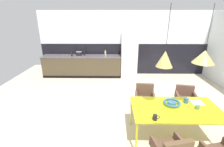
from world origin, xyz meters
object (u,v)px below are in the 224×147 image
at_px(dining_table, 176,110).
at_px(open_book, 197,103).
at_px(refrigerator_column, 129,55).
at_px(bottle_oil_tall, 105,54).
at_px(armchair_far_side, 145,95).
at_px(bottle_spice_small, 72,53).
at_px(mug_wide_latte, 155,117).
at_px(cooking_pot, 79,53).
at_px(pendant_lamp_over_table_near, 165,59).
at_px(armchair_by_stool, 185,96).
at_px(mug_short_terracotta, 197,107).
at_px(mug_dark_espresso, 186,101).
at_px(pendant_lamp_over_table_far, 204,57).
at_px(fruit_bowl, 172,103).
at_px(bottle_wine_green, 84,52).

relative_size(dining_table, open_book, 7.19).
xyz_separation_m(refrigerator_column, bottle_oil_tall, (-0.99, -0.11, 0.09)).
xyz_separation_m(armchair_far_side, bottle_spice_small, (-2.56, 2.71, 0.52)).
height_order(mug_wide_latte, bottle_oil_tall, bottle_oil_tall).
distance_m(cooking_pot, pendant_lamp_over_table_near, 4.61).
xyz_separation_m(armchair_by_stool, mug_wide_latte, (-1.15, -1.37, 0.29)).
bearing_deg(mug_wide_latte, pendant_lamp_over_table_near, 65.29).
bearing_deg(pendant_lamp_over_table_near, armchair_by_stool, 45.70).
bearing_deg(cooking_pot, mug_short_terracotta, -50.79).
bearing_deg(mug_dark_espresso, cooking_pot, 129.86).
distance_m(armchair_far_side, pendant_lamp_over_table_far, 1.76).
height_order(dining_table, pendant_lamp_over_table_near, pendant_lamp_over_table_near).
bearing_deg(armchair_by_stool, fruit_bowl, 62.32).
xyz_separation_m(dining_table, armchair_far_side, (-0.44, 0.94, -0.17)).
xyz_separation_m(refrigerator_column, mug_short_terracotta, (1.03, -3.78, -0.15)).
bearing_deg(refrigerator_column, armchair_far_side, -86.37).
height_order(dining_table, mug_short_terracotta, mug_short_terracotta).
xyz_separation_m(armchair_by_stool, open_book, (-0.11, -0.77, 0.25)).
distance_m(fruit_bowl, mug_wide_latte, 0.69).
height_order(armchair_far_side, bottle_oil_tall, bottle_oil_tall).
bearing_deg(bottle_oil_tall, open_book, -58.21).
distance_m(armchair_far_side, mug_short_terracotta, 1.31).
xyz_separation_m(cooking_pot, pendant_lamp_over_table_far, (3.10, -3.84, 0.80)).
bearing_deg(armchair_far_side, mug_short_terracotta, 137.38).
relative_size(fruit_bowl, open_book, 1.42).
relative_size(open_book, mug_wide_latte, 1.90).
bearing_deg(cooking_pot, bottle_spice_small, -144.15).
height_order(dining_table, mug_wide_latte, mug_wide_latte).
distance_m(refrigerator_column, dining_table, 3.81).
height_order(refrigerator_column, mug_wide_latte, refrigerator_column).
height_order(cooking_pot, pendant_lamp_over_table_far, pendant_lamp_over_table_far).
height_order(refrigerator_column, open_book, refrigerator_column).
bearing_deg(pendant_lamp_over_table_near, refrigerator_column, 94.16).
height_order(mug_short_terracotta, pendant_lamp_over_table_near, pendant_lamp_over_table_near).
xyz_separation_m(mug_short_terracotta, bottle_wine_green, (-2.92, 3.83, 0.26)).
bearing_deg(mug_wide_latte, cooking_pot, 117.83).
distance_m(mug_dark_espresso, cooking_pot, 4.73).
relative_size(armchair_far_side, pendant_lamp_over_table_near, 0.76).
bearing_deg(mug_dark_espresso, mug_short_terracotta, -62.70).
xyz_separation_m(mug_short_terracotta, cooking_pot, (-3.15, 3.86, 0.21)).
distance_m(fruit_bowl, pendant_lamp_over_table_far, 1.09).
xyz_separation_m(open_book, bottle_oil_tall, (-2.13, 3.43, 0.28)).
bearing_deg(open_book, armchair_far_side, 143.02).
relative_size(open_book, bottle_oil_tall, 0.92).
distance_m(refrigerator_column, bottle_spice_small, 2.39).
relative_size(armchair_far_side, fruit_bowl, 2.32).
bearing_deg(cooking_pot, dining_table, -54.41).
bearing_deg(armchair_far_side, cooking_pot, -45.67).
distance_m(refrigerator_column, mug_wide_latte, 4.14).
bearing_deg(dining_table, bottle_spice_small, 129.48).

